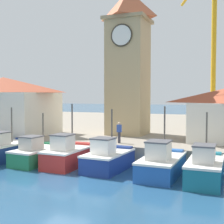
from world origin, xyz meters
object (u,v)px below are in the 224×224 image
(fishing_boat_right_outer, at_px, (205,168))
(port_crane_far, at_px, (212,59))
(fishing_boat_center, at_px, (68,155))
(dock_worker_near_tower, at_px, (119,132))
(fishing_boat_mid_right, at_px, (108,159))
(fishing_boat_right_inner, at_px, (162,163))
(clock_tower, at_px, (128,59))
(fishing_boat_left_inner, at_px, (6,150))
(warehouse_left, at_px, (4,105))
(fishing_boat_mid_left, at_px, (38,154))

(fishing_boat_right_outer, xyz_separation_m, port_crane_far, (-1.36, 20.12, 8.19))
(fishing_boat_center, height_order, dock_worker_near_tower, fishing_boat_center)
(fishing_boat_mid_right, height_order, fishing_boat_right_inner, fishing_boat_right_inner)
(fishing_boat_right_outer, xyz_separation_m, dock_worker_near_tower, (-6.84, 4.54, 1.22))
(fishing_boat_right_inner, distance_m, clock_tower, 13.38)
(fishing_boat_left_inner, bearing_deg, fishing_boat_right_inner, -0.66)
(fishing_boat_right_outer, bearing_deg, warehouse_left, 162.46)
(fishing_boat_left_inner, xyz_separation_m, fishing_boat_mid_left, (2.97, -0.11, -0.07))
(fishing_boat_mid_right, distance_m, fishing_boat_right_outer, 6.08)
(fishing_boat_right_inner, height_order, clock_tower, clock_tower)
(fishing_boat_right_outer, height_order, warehouse_left, warehouse_left)
(fishing_boat_right_inner, bearing_deg, fishing_boat_mid_left, 179.83)
(fishing_boat_mid_left, distance_m, warehouse_left, 10.32)
(fishing_boat_left_inner, xyz_separation_m, fishing_boat_mid_right, (8.33, -0.06, -0.02))
(fishing_boat_mid_left, xyz_separation_m, clock_tower, (3.35, 9.60, 7.51))
(fishing_boat_mid_right, relative_size, port_crane_far, 0.22)
(fishing_boat_center, distance_m, warehouse_left, 12.25)
(dock_worker_near_tower, bearing_deg, port_crane_far, 70.61)
(fishing_boat_mid_right, height_order, warehouse_left, warehouse_left)
(fishing_boat_right_inner, xyz_separation_m, dock_worker_near_tower, (-4.29, 4.10, 1.25))
(fishing_boat_center, relative_size, fishing_boat_right_outer, 0.95)
(fishing_boat_mid_left, xyz_separation_m, port_crane_far, (10.06, 19.65, 8.25))
(fishing_boat_center, bearing_deg, fishing_boat_left_inner, 179.15)
(fishing_boat_mid_left, distance_m, fishing_boat_right_inner, 8.87)
(warehouse_left, bearing_deg, clock_tower, 19.13)
(fishing_boat_left_inner, distance_m, fishing_boat_right_inner, 11.84)
(clock_tower, xyz_separation_m, port_crane_far, (6.71, 10.05, 0.75))
(warehouse_left, xyz_separation_m, dock_worker_near_tower, (12.57, -1.59, -1.92))
(clock_tower, distance_m, port_crane_far, 12.11)
(fishing_boat_right_inner, height_order, warehouse_left, warehouse_left)
(fishing_boat_left_inner, distance_m, fishing_boat_center, 5.39)
(fishing_boat_mid_left, relative_size, fishing_boat_right_outer, 0.99)
(fishing_boat_mid_left, relative_size, port_crane_far, 0.23)
(fishing_boat_mid_right, xyz_separation_m, port_crane_far, (4.71, 19.60, 8.21))
(fishing_boat_mid_left, bearing_deg, fishing_boat_left_inner, 177.89)
(fishing_boat_mid_right, height_order, port_crane_far, port_crane_far)
(fishing_boat_left_inner, xyz_separation_m, warehouse_left, (-5.03, 5.56, 3.14))
(fishing_boat_right_inner, bearing_deg, fishing_boat_right_outer, -9.79)
(fishing_boat_mid_right, xyz_separation_m, clock_tower, (-2.01, 9.55, 7.46))
(fishing_boat_center, distance_m, fishing_boat_right_outer, 9.01)
(fishing_boat_center, bearing_deg, fishing_boat_right_inner, -0.50)
(warehouse_left, relative_size, dock_worker_near_tower, 6.12)
(port_crane_far, bearing_deg, fishing_boat_right_inner, -93.47)
(fishing_boat_left_inner, bearing_deg, dock_worker_near_tower, 27.72)
(fishing_boat_mid_right, distance_m, clock_tower, 12.28)
(fishing_boat_left_inner, bearing_deg, fishing_boat_center, -0.85)
(fishing_boat_right_outer, bearing_deg, dock_worker_near_tower, 146.41)
(fishing_boat_right_inner, distance_m, dock_worker_near_tower, 6.07)
(fishing_boat_mid_right, distance_m, fishing_boat_right_inner, 3.51)
(fishing_boat_right_outer, height_order, dock_worker_near_tower, fishing_boat_right_outer)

